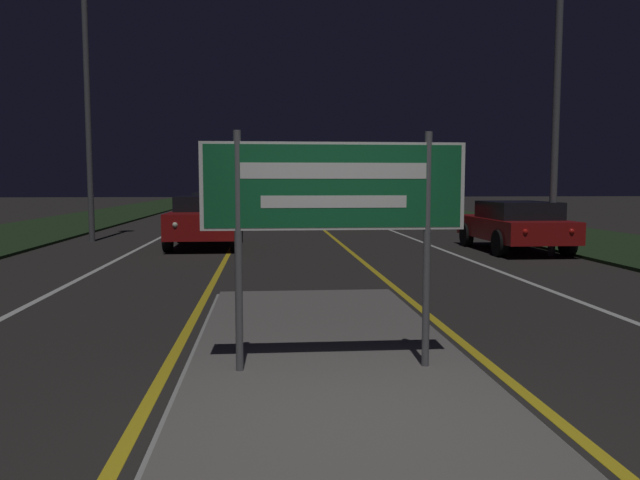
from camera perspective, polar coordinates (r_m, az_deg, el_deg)
The scene contains 19 objects.
ground_plane at distance 4.54m, azimuth 3.50°, elevation -18.56°, with size 160.00×160.00×0.00m, color #282623.
median_island at distance 5.99m, azimuth 1.25°, elevation -12.15°, with size 2.85×8.65×0.10m.
verge_left at distance 25.75m, azimuth -25.06°, elevation 0.74°, with size 5.00×100.00×0.08m.
verge_right at distance 26.20m, azimuth 17.83°, elevation 1.05°, with size 5.00×100.00×0.08m.
centre_line_yellow_left at distance 29.18m, azimuth -6.85°, elevation 1.59°, with size 0.12×70.00×0.01m.
centre_line_yellow_right at distance 29.25m, azimuth -0.52°, elevation 1.63°, with size 0.12×70.00×0.01m.
lane_line_white_left at distance 29.38m, azimuth -11.90°, elevation 1.54°, with size 0.12×70.00×0.01m.
lane_line_white_right at distance 29.56m, azimuth 4.49°, elevation 1.66°, with size 0.12×70.00×0.01m.
edge_line_white_left at distance 29.90m, azimuth -17.61°, elevation 1.47°, with size 0.10×70.00×0.01m.
edge_line_white_right at distance 30.19m, azimuth 10.12°, elevation 1.67°, with size 0.10×70.00×0.01m.
highway_sign at distance 5.71m, azimuth 1.29°, elevation 3.90°, with size 2.43×0.07×2.20m.
streetlight_left_near at distance 21.39m, azimuth -20.69°, elevation 17.93°, with size 0.61×0.61×9.70m.
streetlight_right_near at distance 17.14m, azimuth 21.01°, elevation 17.84°, with size 0.46×0.46×9.42m.
car_receding_0 at distance 17.58m, azimuth 17.38°, elevation 1.38°, with size 1.98×4.24×1.34m.
car_receding_1 at distance 27.06m, azimuth 2.23°, elevation 2.92°, with size 1.93×4.16×1.42m.
car_receding_2 at distance 35.72m, azimuth 0.21°, elevation 3.43°, with size 1.97×4.33×1.34m.
car_receding_3 at distance 46.19m, azimuth -1.21°, elevation 3.88°, with size 1.94×4.12×1.45m.
car_approaching_0 at distance 18.33m, azimuth -10.39°, elevation 1.85°, with size 1.99×4.22×1.46m.
car_approaching_1 at distance 27.05m, azimuth -9.71°, elevation 2.89°, with size 1.98×4.24×1.44m.
Camera 1 is at (-0.62, -4.11, 1.83)m, focal length 35.00 mm.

